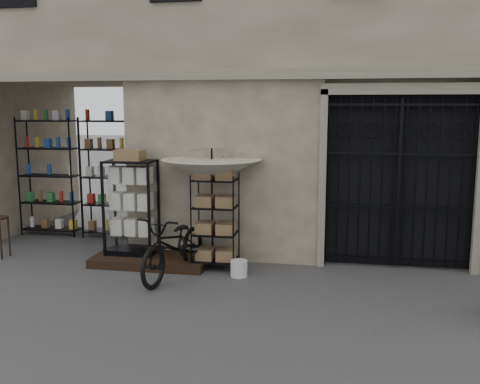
% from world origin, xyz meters
% --- Properties ---
extents(ground, '(80.00, 80.00, 0.00)m').
position_xyz_m(ground, '(0.00, 0.00, 0.00)').
color(ground, black).
rests_on(ground, ground).
extents(main_building, '(14.00, 4.00, 9.00)m').
position_xyz_m(main_building, '(0.00, 4.00, 4.50)').
color(main_building, tan).
rests_on(main_building, ground).
extents(shop_recess, '(3.00, 1.70, 3.00)m').
position_xyz_m(shop_recess, '(-4.50, 2.80, 1.50)').
color(shop_recess, black).
rests_on(shop_recess, ground).
extents(shop_shelving, '(2.70, 0.50, 2.50)m').
position_xyz_m(shop_shelving, '(-4.55, 3.30, 1.25)').
color(shop_shelving, black).
rests_on(shop_shelving, ground).
extents(iron_gate, '(2.50, 0.21, 3.00)m').
position_xyz_m(iron_gate, '(1.75, 2.28, 1.50)').
color(iron_gate, black).
rests_on(iron_gate, ground).
extents(step_platform, '(2.00, 0.90, 0.15)m').
position_xyz_m(step_platform, '(-2.40, 1.55, 0.07)').
color(step_platform, black).
rests_on(step_platform, ground).
extents(display_cabinet, '(0.95, 0.75, 1.79)m').
position_xyz_m(display_cabinet, '(-2.78, 1.67, 0.89)').
color(display_cabinet, black).
rests_on(display_cabinet, step_platform).
extents(wire_rack, '(0.80, 0.64, 1.62)m').
position_xyz_m(wire_rack, '(-1.24, 1.53, 0.79)').
color(wire_rack, black).
rests_on(wire_rack, ground).
extents(market_umbrella, '(1.77, 1.79, 2.44)m').
position_xyz_m(market_umbrella, '(-1.35, 1.73, 1.75)').
color(market_umbrella, black).
rests_on(market_umbrella, ground).
extents(white_bucket, '(0.29, 0.29, 0.26)m').
position_xyz_m(white_bucket, '(-0.78, 1.18, 0.13)').
color(white_bucket, silver).
rests_on(white_bucket, ground).
extents(bicycle, '(0.87, 1.15, 1.99)m').
position_xyz_m(bicycle, '(-1.79, 1.00, 0.00)').
color(bicycle, black).
rests_on(bicycle, ground).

